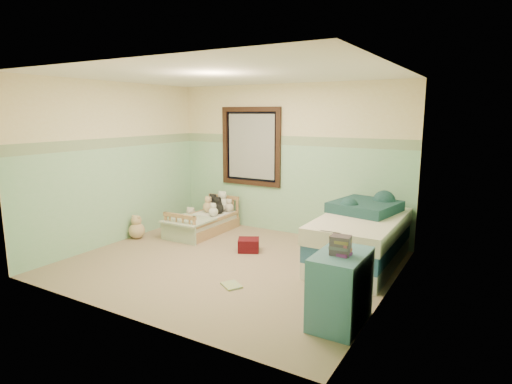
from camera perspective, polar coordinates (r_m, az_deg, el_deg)
The scene contains 33 objects.
floor at distance 5.84m, azimuth -3.76°, elevation -9.73°, with size 4.20×3.60×0.02m, color #93795A.
ceiling at distance 5.50m, azimuth -4.09°, elevation 15.71°, with size 4.20×3.60×0.02m, color white.
wall_back at distance 7.08m, azimuth 4.34°, elevation 4.35°, with size 4.20×0.04×2.50m, color beige.
wall_front at distance 4.19m, azimuth -17.90°, elevation -0.49°, with size 4.20×0.04×2.50m, color beige.
wall_left at distance 6.93m, azimuth -18.45°, elevation 3.70°, with size 0.04×3.60×2.50m, color beige.
wall_right at distance 4.69m, azimuth 17.78°, elevation 0.67°, with size 0.04×3.60×2.50m, color beige.
wainscot_mint at distance 7.14m, azimuth 4.23°, elevation 0.35°, with size 4.20×0.01×1.50m, color #A0D0AA.
border_strip at distance 7.04m, azimuth 4.32°, elevation 6.97°, with size 4.20×0.01×0.15m, color #39653B.
window_frame at distance 7.36m, azimuth -0.70°, elevation 6.19°, with size 1.16×0.06×1.36m, color black.
window_blinds at distance 7.37m, azimuth -0.66°, elevation 6.19°, with size 0.92×0.01×1.12m, color #B2B3AE.
toddler_bed_frame at distance 7.31m, azimuth -7.11°, elevation -4.82°, with size 0.65×1.29×0.17m, color #A17548.
toddler_mattress at distance 7.27m, azimuth -7.14°, elevation -3.73°, with size 0.59×1.24×0.12m, color white.
patchwork_quilt at distance 6.95m, azimuth -9.17°, elevation -3.83°, with size 0.70×0.65×0.03m, color #779FB1.
plush_bed_brown at distance 7.72m, azimuth -5.79°, elevation -1.70°, with size 0.19×0.19×0.19m, color brown.
plush_bed_white at distance 7.60m, azimuth -4.58°, elevation -1.66°, with size 0.24×0.24×0.24m, color silver.
plush_bed_tan at distance 7.51m, azimuth -6.48°, elevation -2.02°, with size 0.19×0.19×0.19m, color #DBB484.
plush_bed_dark at distance 7.38m, azimuth -5.04°, elevation -2.34°, with size 0.16×0.16×0.16m, color black.
plush_floor_cream at distance 7.68m, azimuth -8.84°, elevation -3.80°, with size 0.25×0.25×0.25m, color beige.
plush_floor_tan at distance 7.17m, azimuth -15.87°, elevation -5.06°, with size 0.26×0.26×0.26m, color #DBB484.
twin_bed_frame at distance 5.97m, azimuth 13.95°, elevation -8.36°, with size 0.95×1.89×0.22m, color silver.
twin_boxspring at distance 5.90m, azimuth 14.05°, elevation -6.34°, with size 0.95×1.89×0.22m, color navy.
twin_mattress at distance 5.84m, azimuth 14.15°, elevation -4.28°, with size 0.98×1.93×0.22m, color white.
teal_blanket at distance 6.10m, azimuth 14.57°, elevation -1.94°, with size 0.80×0.85×0.14m, color #143032.
dresser at distance 4.24m, azimuth 11.38°, elevation -12.72°, with size 0.45×0.71×0.71m, color teal.
book_stack at distance 4.04m, azimuth 11.39°, elevation -7.10°, with size 0.18×0.14×0.18m, color brown.
red_pillow at distance 6.29m, azimuth -1.02°, elevation -7.21°, with size 0.31×0.27×0.19m, color maroon.
floor_book at distance 5.11m, azimuth -3.34°, elevation -12.52°, with size 0.25×0.19×0.02m, color yellow.
extra_plush_0 at distance 7.21m, azimuth -5.80°, elevation -2.70°, with size 0.16×0.16×0.16m, color silver.
extra_plush_1 at distance 7.56m, azimuth -5.84°, elevation -1.84°, with size 0.22×0.22×0.22m, color black.
extra_plush_2 at distance 7.61m, azimuth -5.89°, elevation -1.86°, with size 0.19×0.19×0.19m, color #DBB484.
extra_plush_3 at distance 7.39m, azimuth -5.22°, elevation -2.17°, with size 0.20×0.20×0.20m, color black.
extra_plush_4 at distance 7.59m, azimuth -6.36°, elevation -2.06°, with size 0.15×0.15×0.15m, color black.
extra_plush_5 at distance 7.52m, azimuth -3.68°, elevation -2.10°, with size 0.16×0.16×0.16m, color beige.
Camera 1 is at (3.09, -4.52, 2.02)m, focal length 29.48 mm.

